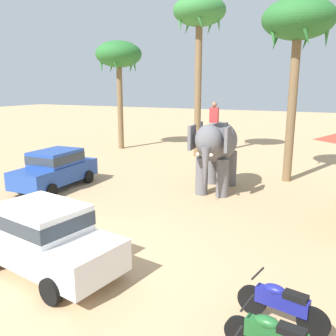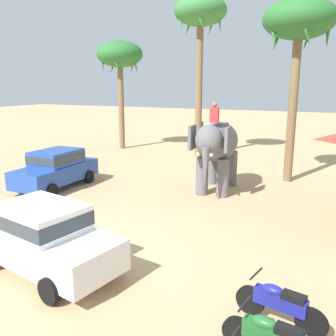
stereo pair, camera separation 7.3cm
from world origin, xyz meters
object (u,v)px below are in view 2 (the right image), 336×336
object	(u,v)px
palm_tree_behind_elephant	(120,57)
palm_tree_near_hut	(299,25)
elephant_with_mahout	(217,146)
car_parked_far_side	(56,167)
car_sedan_foreground	(43,235)
palm_tree_left_of_road	(200,17)
motorcycle_mid_row	(280,304)

from	to	relation	value
palm_tree_behind_elephant	palm_tree_near_hut	size ratio (longest dim) A/B	0.91
elephant_with_mahout	car_parked_far_side	bearing A→B (deg)	-158.87
car_parked_far_side	elephant_with_mahout	world-z (taller)	elephant_with_mahout
car_sedan_foreground	car_parked_far_side	size ratio (longest dim) A/B	1.04
palm_tree_near_hut	palm_tree_left_of_road	distance (m)	7.55
car_sedan_foreground	car_parked_far_side	world-z (taller)	same
car_parked_far_side	palm_tree_near_hut	world-z (taller)	palm_tree_near_hut
car_sedan_foreground	palm_tree_behind_elephant	distance (m)	18.77
car_sedan_foreground	palm_tree_behind_elephant	bearing A→B (deg)	116.71
motorcycle_mid_row	palm_tree_left_of_road	xyz separation A→B (m)	(-7.64, 15.37, 8.07)
car_sedan_foreground	palm_tree_near_hut	xyz separation A→B (m)	(4.20, 11.65, 6.21)
car_parked_far_side	palm_tree_near_hut	size ratio (longest dim) A/B	0.50
car_sedan_foreground	elephant_with_mahout	distance (m)	8.70
motorcycle_mid_row	elephant_with_mahout	bearing A→B (deg)	116.13
elephant_with_mahout	palm_tree_left_of_road	xyz separation A→B (m)	(-3.63, 7.21, 6.55)
car_sedan_foreground	car_parked_far_side	distance (m)	7.76
motorcycle_mid_row	palm_tree_behind_elephant	xyz separation A→B (m)	(-13.69, 15.70, 5.97)
elephant_with_mahout	palm_tree_left_of_road	world-z (taller)	palm_tree_left_of_road
car_sedan_foreground	palm_tree_behind_elephant	world-z (taller)	palm_tree_behind_elephant
car_sedan_foreground	palm_tree_left_of_road	bearing A→B (deg)	97.30
palm_tree_behind_elephant	palm_tree_left_of_road	size ratio (longest dim) A/B	0.77
palm_tree_near_hut	elephant_with_mahout	bearing A→B (deg)	-129.21
palm_tree_behind_elephant	palm_tree_left_of_road	bearing A→B (deg)	-3.16
motorcycle_mid_row	palm_tree_left_of_road	world-z (taller)	palm_tree_left_of_road
elephant_with_mahout	car_sedan_foreground	bearing A→B (deg)	-100.84
car_parked_far_side	palm_tree_near_hut	xyz separation A→B (m)	(9.24, 5.73, 6.21)
elephant_with_mahout	palm_tree_behind_elephant	size ratio (longest dim) A/B	0.52
palm_tree_behind_elephant	motorcycle_mid_row	bearing A→B (deg)	-48.91
elephant_with_mahout	palm_tree_near_hut	xyz separation A→B (m)	(2.58, 3.16, 5.14)
palm_tree_behind_elephant	palm_tree_near_hut	bearing A→B (deg)	-19.66
car_parked_far_side	palm_tree_behind_elephant	xyz separation A→B (m)	(-3.03, 10.12, 5.50)
car_parked_far_side	palm_tree_near_hut	distance (m)	12.52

